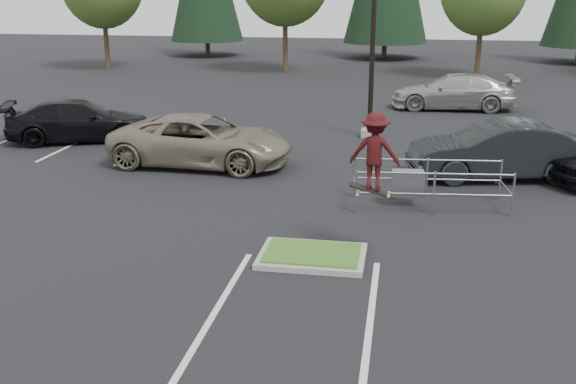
% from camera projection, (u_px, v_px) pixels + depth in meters
% --- Properties ---
extents(ground, '(120.00, 120.00, 0.00)m').
position_uv_depth(ground, '(312.00, 259.00, 14.07)').
color(ground, black).
rests_on(ground, ground).
extents(grass_median, '(2.20, 1.60, 0.16)m').
position_uv_depth(grass_median, '(312.00, 255.00, 14.05)').
color(grass_median, gray).
rests_on(grass_median, ground).
extents(stall_lines, '(22.62, 17.60, 0.01)m').
position_uv_depth(stall_lines, '(295.00, 178.00, 19.97)').
color(stall_lines, silver).
rests_on(stall_lines, ground).
extents(light_pole, '(0.70, 0.60, 10.12)m').
position_uv_depth(light_pole, '(374.00, 12.00, 23.94)').
color(light_pole, gray).
rests_on(light_pole, ground).
extents(cart_corral, '(4.02, 1.79, 1.11)m').
position_uv_depth(cart_corral, '(413.00, 180.00, 17.25)').
color(cart_corral, gray).
rests_on(cart_corral, ground).
extents(skateboarder, '(1.07, 0.67, 1.79)m').
position_uv_depth(skateboarder, '(375.00, 152.00, 13.61)').
color(skateboarder, black).
rests_on(skateboarder, ground).
extents(car_l_tan, '(5.80, 2.90, 1.58)m').
position_uv_depth(car_l_tan, '(201.00, 141.00, 21.17)').
color(car_l_tan, gray).
rests_on(car_l_tan, ground).
extents(car_l_black, '(5.57, 3.84, 1.50)m').
position_uv_depth(car_l_black, '(76.00, 121.00, 24.48)').
color(car_l_black, black).
rests_on(car_l_black, ground).
extents(car_r_charc, '(5.33, 2.76, 1.67)m').
position_uv_depth(car_r_charc, '(498.00, 151.00, 19.68)').
color(car_r_charc, black).
rests_on(car_r_charc, ground).
extents(car_far_silver, '(5.59, 2.43, 1.60)m').
position_uv_depth(car_far_silver, '(453.00, 92.00, 30.70)').
color(car_far_silver, '#A6A7A2').
rests_on(car_far_silver, ground).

